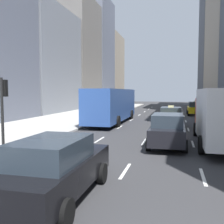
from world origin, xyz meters
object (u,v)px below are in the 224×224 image
Objects in this scene: taxi_lead at (171,117)px; city_bus at (112,104)px; box_truck at (221,115)px; sedan_silver_behind at (56,168)px; taxi_second at (195,108)px; sedan_black_near at (168,130)px; traffic_light_pole at (3,106)px.

taxi_lead is 0.38× the size of city_bus.
sedan_silver_behind is at bearing -122.79° from box_truck.
taxi_second is at bearing 78.96° from sedan_silver_behind.
sedan_black_near is at bearing -61.03° from city_bus.
sedan_silver_behind is (-2.80, -7.99, -0.03)m from sedan_black_near.
city_bus is 12.64m from box_truck.
traffic_light_pole is at bearing -118.13° from taxi_lead.
traffic_light_pole is at bearing -94.35° from city_bus.
sedan_black_near is at bearing -97.70° from taxi_second.
box_truck reaches higher than sedan_black_near.
sedan_black_near is at bearing -165.93° from box_truck.
taxi_lead reaches higher than sedan_black_near.
traffic_light_pole is (-3.95, 3.18, 1.53)m from sedan_silver_behind.
traffic_light_pole is at bearing -110.51° from taxi_second.
city_bus is (-5.61, 2.32, 0.91)m from taxi_lead.
traffic_light_pole reaches higher than sedan_black_near.
taxi_second is (2.80, 12.91, 0.00)m from taxi_lead.
sedan_silver_behind is at bearing -109.31° from sedan_black_near.
sedan_silver_behind is 0.40× the size of city_bus.
traffic_light_pole is at bearing -150.00° from box_truck.
sedan_silver_behind is 18.37m from city_bus.
sedan_black_near is 8.47m from sedan_silver_behind.
box_truck reaches higher than taxi_second.
taxi_second is 0.94× the size of sedan_silver_behind.
sedan_silver_behind is 0.56× the size of box_truck.
taxi_second is 1.22× the size of traffic_light_pole.
traffic_light_pole is at bearing -144.51° from sedan_black_near.
box_truck is at bearing 14.07° from sedan_black_near.
taxi_lead is 13.21m from taxi_second.
traffic_light_pole is (-6.75, -4.81, 1.50)m from sedan_black_near.
box_truck is at bearing 30.00° from traffic_light_pole.
city_bus reaches higher than box_truck.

